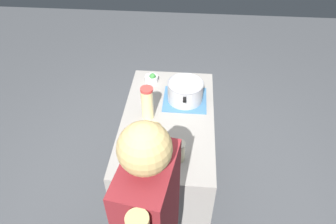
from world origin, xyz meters
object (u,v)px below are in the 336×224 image
(lemonade_pitcher, at_px, (147,103))
(broccoli_bowl_front, at_px, (142,139))
(cooking_pot, at_px, (185,91))
(mason_jar, at_px, (179,151))
(broccoli_bowl_center, at_px, (152,78))

(lemonade_pitcher, distance_m, broccoli_bowl_front, 0.28)
(cooking_pot, relative_size, mason_jar, 2.39)
(broccoli_bowl_center, bearing_deg, cooking_pot, 51.48)
(mason_jar, bearing_deg, broccoli_bowl_front, -115.13)
(mason_jar, bearing_deg, lemonade_pitcher, -146.99)
(lemonade_pitcher, bearing_deg, mason_jar, 33.01)
(cooking_pot, height_order, lemonade_pitcher, lemonade_pitcher)
(lemonade_pitcher, bearing_deg, cooking_pot, 130.02)
(lemonade_pitcher, relative_size, broccoli_bowl_center, 2.37)
(broccoli_bowl_front, bearing_deg, lemonade_pitcher, 178.74)
(cooking_pot, xyz_separation_m, broccoli_bowl_center, (-0.23, -0.29, -0.06))
(lemonade_pitcher, height_order, broccoli_bowl_center, lemonade_pitcher)
(lemonade_pitcher, distance_m, mason_jar, 0.46)
(cooking_pot, bearing_deg, lemonade_pitcher, -49.98)
(cooking_pot, bearing_deg, broccoli_bowl_center, -128.52)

